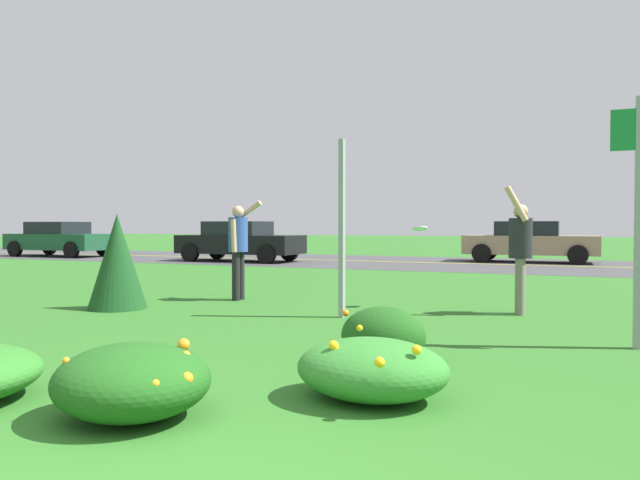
{
  "coord_description": "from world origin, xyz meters",
  "views": [
    {
      "loc": [
        1.95,
        -1.95,
        1.33
      ],
      "look_at": [
        -1.99,
        7.33,
        1.07
      ],
      "focal_mm": 33.68,
      "sensor_mm": 36.0,
      "label": 1
    }
  ],
  "objects_px": {
    "sign_post_by_roadside": "(638,197)",
    "car_dark_green_leftmost": "(59,239)",
    "person_catcher_dark_shirt": "(520,248)",
    "car_black_center_left": "(240,241)",
    "sign_post_near_path": "(342,228)",
    "frisbee_white": "(420,229)",
    "person_thrower_blue_shirt": "(238,243)",
    "car_tan_center_right": "(529,241)"
  },
  "relations": [
    {
      "from": "car_black_center_left",
      "to": "car_tan_center_right",
      "type": "height_order",
      "value": "same"
    },
    {
      "from": "sign_post_near_path",
      "to": "person_catcher_dark_shirt",
      "type": "relative_size",
      "value": 1.34
    },
    {
      "from": "person_catcher_dark_shirt",
      "to": "frisbee_white",
      "type": "bearing_deg",
      "value": 174.43
    },
    {
      "from": "person_catcher_dark_shirt",
      "to": "car_tan_center_right",
      "type": "height_order",
      "value": "person_catcher_dark_shirt"
    },
    {
      "from": "person_catcher_dark_shirt",
      "to": "car_tan_center_right",
      "type": "bearing_deg",
      "value": 93.12
    },
    {
      "from": "car_dark_green_leftmost",
      "to": "sign_post_near_path",
      "type": "bearing_deg",
      "value": -32.85
    },
    {
      "from": "sign_post_by_roadside",
      "to": "car_dark_green_leftmost",
      "type": "bearing_deg",
      "value": 150.37
    },
    {
      "from": "car_tan_center_right",
      "to": "car_black_center_left",
      "type": "bearing_deg",
      "value": -160.19
    },
    {
      "from": "person_catcher_dark_shirt",
      "to": "car_black_center_left",
      "type": "relative_size",
      "value": 0.42
    },
    {
      "from": "car_tan_center_right",
      "to": "person_catcher_dark_shirt",
      "type": "bearing_deg",
      "value": -86.88
    },
    {
      "from": "frisbee_white",
      "to": "car_tan_center_right",
      "type": "xyz_separation_m",
      "value": [
        0.83,
        12.94,
        -0.53
      ]
    },
    {
      "from": "person_catcher_dark_shirt",
      "to": "frisbee_white",
      "type": "xyz_separation_m",
      "value": [
        -1.55,
        0.15,
        0.28
      ]
    },
    {
      "from": "car_black_center_left",
      "to": "frisbee_white",
      "type": "bearing_deg",
      "value": -46.63
    },
    {
      "from": "sign_post_near_path",
      "to": "person_thrower_blue_shirt",
      "type": "relative_size",
      "value": 1.45
    },
    {
      "from": "sign_post_near_path",
      "to": "frisbee_white",
      "type": "height_order",
      "value": "sign_post_near_path"
    },
    {
      "from": "sign_post_near_path",
      "to": "car_black_center_left",
      "type": "xyz_separation_m",
      "value": [
        -8.13,
        10.89,
        -0.54
      ]
    },
    {
      "from": "frisbee_white",
      "to": "car_dark_green_leftmost",
      "type": "height_order",
      "value": "car_dark_green_leftmost"
    },
    {
      "from": "car_black_center_left",
      "to": "sign_post_near_path",
      "type": "bearing_deg",
      "value": -53.26
    },
    {
      "from": "frisbee_white",
      "to": "car_black_center_left",
      "type": "xyz_separation_m",
      "value": [
        -8.91,
        9.43,
        -0.53
      ]
    },
    {
      "from": "person_thrower_blue_shirt",
      "to": "frisbee_white",
      "type": "height_order",
      "value": "person_thrower_blue_shirt"
    },
    {
      "from": "person_catcher_dark_shirt",
      "to": "frisbee_white",
      "type": "height_order",
      "value": "person_catcher_dark_shirt"
    },
    {
      "from": "person_catcher_dark_shirt",
      "to": "car_black_center_left",
      "type": "xyz_separation_m",
      "value": [
        -10.45,
        9.58,
        -0.25
      ]
    },
    {
      "from": "frisbee_white",
      "to": "car_tan_center_right",
      "type": "relative_size",
      "value": 0.06
    },
    {
      "from": "sign_post_near_path",
      "to": "car_black_center_left",
      "type": "height_order",
      "value": "sign_post_near_path"
    },
    {
      "from": "sign_post_by_roadside",
      "to": "car_dark_green_leftmost",
      "type": "relative_size",
      "value": 0.6
    },
    {
      "from": "frisbee_white",
      "to": "car_tan_center_right",
      "type": "distance_m",
      "value": 12.98
    },
    {
      "from": "sign_post_by_roadside",
      "to": "car_black_center_left",
      "type": "bearing_deg",
      "value": 135.3
    },
    {
      "from": "sign_post_near_path",
      "to": "person_catcher_dark_shirt",
      "type": "distance_m",
      "value": 2.69
    },
    {
      "from": "person_catcher_dark_shirt",
      "to": "car_dark_green_leftmost",
      "type": "height_order",
      "value": "person_catcher_dark_shirt"
    },
    {
      "from": "person_catcher_dark_shirt",
      "to": "car_black_center_left",
      "type": "height_order",
      "value": "person_catcher_dark_shirt"
    },
    {
      "from": "person_thrower_blue_shirt",
      "to": "car_black_center_left",
      "type": "bearing_deg",
      "value": 120.5
    },
    {
      "from": "sign_post_by_roadside",
      "to": "frisbee_white",
      "type": "height_order",
      "value": "sign_post_by_roadside"
    },
    {
      "from": "person_catcher_dark_shirt",
      "to": "sign_post_near_path",
      "type": "bearing_deg",
      "value": -150.72
    },
    {
      "from": "sign_post_by_roadside",
      "to": "car_tan_center_right",
      "type": "xyz_separation_m",
      "value": [
        -2.07,
        15.2,
        -0.89
      ]
    },
    {
      "from": "frisbee_white",
      "to": "car_dark_green_leftmost",
      "type": "bearing_deg",
      "value": 151.88
    },
    {
      "from": "person_catcher_dark_shirt",
      "to": "person_thrower_blue_shirt",
      "type": "bearing_deg",
      "value": -178.09
    },
    {
      "from": "person_thrower_blue_shirt",
      "to": "car_black_center_left",
      "type": "xyz_separation_m",
      "value": [
        -5.74,
        9.74,
        -0.26
      ]
    },
    {
      "from": "sign_post_near_path",
      "to": "car_tan_center_right",
      "type": "relative_size",
      "value": 0.57
    },
    {
      "from": "sign_post_by_roadside",
      "to": "car_black_center_left",
      "type": "xyz_separation_m",
      "value": [
        -11.81,
        11.69,
        -0.89
      ]
    },
    {
      "from": "car_black_center_left",
      "to": "person_thrower_blue_shirt",
      "type": "bearing_deg",
      "value": -59.5
    },
    {
      "from": "sign_post_near_path",
      "to": "person_thrower_blue_shirt",
      "type": "height_order",
      "value": "sign_post_near_path"
    },
    {
      "from": "sign_post_by_roadside",
      "to": "person_thrower_blue_shirt",
      "type": "height_order",
      "value": "sign_post_by_roadside"
    }
  ]
}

